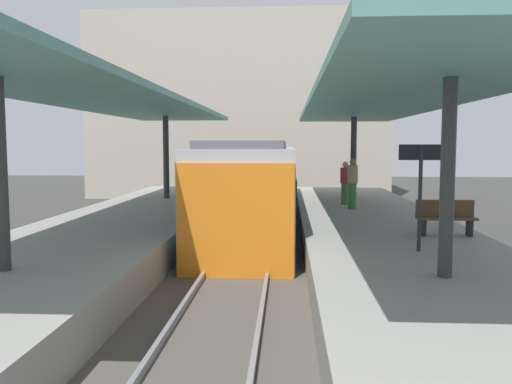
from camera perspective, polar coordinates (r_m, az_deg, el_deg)
The scene contains 14 objects.
ground_plane at distance 14.22m, azimuth -1.40°, elevation -7.92°, with size 80.00×80.00×0.00m, color #383835.
platform_left at distance 14.92m, azimuth -16.18°, elevation -5.55°, with size 4.40×28.00×1.00m, color gray.
platform_right at distance 14.31m, azimuth 14.02°, elevation -5.95°, with size 4.40×28.00×1.00m, color gray.
track_ballast at distance 14.20m, azimuth -1.40°, elevation -7.53°, with size 3.20×28.00×0.20m, color #4C4742.
rail_near_side at distance 14.24m, azimuth -4.31°, elevation -6.81°, with size 0.08×28.00×0.14m, color slate.
rail_far_side at distance 14.12m, azimuth 1.53°, elevation -6.90°, with size 0.08×28.00×0.14m, color slate.
commuter_train at distance 18.69m, azimuth -0.18°, elevation 0.57°, with size 2.78×13.79×3.10m.
canopy_left at distance 16.04m, azimuth -14.84°, elevation 9.20°, with size 4.18×21.00×3.53m.
canopy_right at distance 15.47m, azimuth 13.36°, elevation 9.14°, with size 4.18×21.00×3.46m.
platform_bench at distance 13.71m, azimuth 19.67°, elevation -2.49°, with size 1.40×0.41×0.86m.
platform_sign at distance 11.40m, azimuth 17.23°, elevation 1.95°, with size 0.90×0.08×2.21m.
passenger_near_bench at distance 19.82m, azimuth 9.53°, elevation 1.02°, with size 0.36×0.36×1.58m.
passenger_mid_platform at distance 18.48m, azimuth 10.30°, elevation 0.97°, with size 0.36×0.36×1.73m.
station_building_backdrop at distance 34.02m, azimuth -1.74°, elevation 8.97°, with size 18.00×6.00×11.00m, color #A89E8E.
Camera 1 is at (1.17, -13.81, 3.21)m, focal length 37.32 mm.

